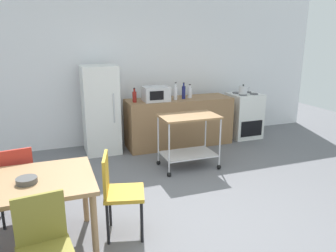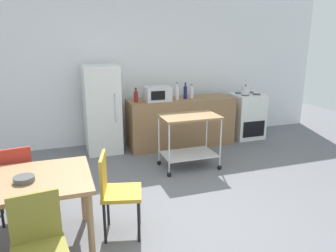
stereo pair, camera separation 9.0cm
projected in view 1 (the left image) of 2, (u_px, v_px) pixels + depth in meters
The scene contains 17 objects.
ground_plane at pixel (191, 222), 3.72m from camera, with size 12.00×12.00×0.00m, color slate.
back_wall at pixel (124, 68), 6.23m from camera, with size 8.40×0.12×2.90m, color white.
kitchen_counter at pixel (179, 122), 6.25m from camera, with size 2.00×0.64×0.90m, color olive.
dining_table at pixel (10, 191), 2.98m from camera, with size 1.50×0.90×0.75m.
chair_olive at pixel (44, 246), 2.45m from camera, with size 0.45×0.45×0.89m.
chair_red at pixel (15, 179), 3.60m from camera, with size 0.46×0.46×0.89m.
chair_mustard at pixel (118, 189), 3.36m from camera, with size 0.49×0.49×0.89m.
stove_oven at pixel (244, 115), 6.75m from camera, with size 0.60×0.61×0.92m.
refrigerator at pixel (101, 110), 5.77m from camera, with size 0.60×0.63×1.55m.
kitchen_cart at pixel (189, 133), 5.12m from camera, with size 0.91×0.57×0.85m.
bottle_sparkling_water at pixel (134, 97), 5.76m from camera, with size 0.07×0.07×0.25m.
microwave at pixel (156, 94), 5.86m from camera, with size 0.46×0.35×0.26m.
bottle_hot_sauce at pixel (176, 93), 5.97m from camera, with size 0.07×0.07×0.32m.
bottle_olive_oil at pixel (184, 92), 6.07m from camera, with size 0.07×0.07×0.30m.
bottle_soy_sauce at pixel (190, 92), 6.17m from camera, with size 0.08×0.08×0.26m.
fruit_bowl at pixel (27, 180), 2.96m from camera, with size 0.19×0.19×0.05m, color #4C4C4C.
kettle at pixel (243, 90), 6.47m from camera, with size 0.24×0.17×0.19m.
Camera 1 is at (-1.38, -3.00, 2.04)m, focal length 35.07 mm.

